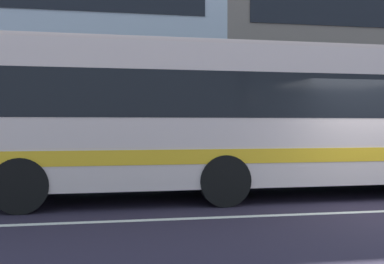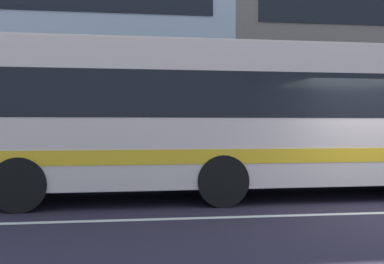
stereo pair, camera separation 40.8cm
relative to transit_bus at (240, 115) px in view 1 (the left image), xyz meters
name	(u,v)px [view 1 (the left image)]	position (x,y,z in m)	size (l,w,h in m)	color
hedge_row_far	(298,157)	(2.86, 3.45, -1.21)	(23.47, 1.10, 1.17)	#26572B
transit_bus	(240,115)	(0.00, 0.00, 0.00)	(10.86, 2.73, 3.26)	beige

